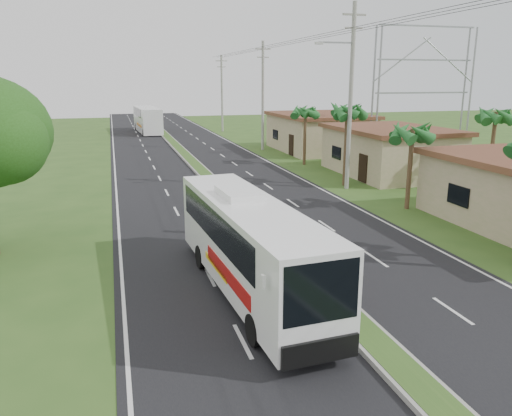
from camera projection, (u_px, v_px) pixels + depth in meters
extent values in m
plane|color=#31531E|center=(354.00, 325.00, 15.16)|extent=(180.00, 180.00, 0.00)
cube|color=black|center=(219.00, 189.00, 33.77)|extent=(14.00, 160.00, 0.02)
cube|color=gray|center=(219.00, 188.00, 33.75)|extent=(1.20, 160.00, 0.17)
cube|color=#31531E|center=(219.00, 187.00, 33.73)|extent=(0.95, 160.00, 0.02)
cube|color=silver|center=(117.00, 196.00, 31.99)|extent=(0.12, 160.00, 0.01)
cube|color=silver|center=(311.00, 184.00, 35.56)|extent=(0.12, 160.00, 0.01)
cube|color=tan|center=(389.00, 153.00, 38.94)|extent=(7.00, 10.00, 3.35)
cube|color=#50281C|center=(390.00, 129.00, 38.48)|extent=(7.60, 10.60, 0.32)
cube|color=tan|center=(319.00, 134.00, 51.95)|extent=(8.00, 11.00, 3.50)
cube|color=#50281C|center=(319.00, 115.00, 51.47)|extent=(8.60, 11.60, 0.32)
cylinder|color=#473321|center=(410.00, 169.00, 28.25)|extent=(0.26, 0.26, 4.60)
cylinder|color=#473321|center=(346.00, 147.00, 34.51)|extent=(0.26, 0.26, 5.40)
cylinder|color=#473321|center=(305.00, 137.00, 43.09)|extent=(0.26, 0.26, 4.80)
cylinder|color=#473321|center=(492.00, 151.00, 33.13)|extent=(0.26, 0.26, 5.20)
sphere|color=#224813|center=(3.00, 142.00, 19.43)|extent=(3.40, 3.40, 3.40)
cylinder|color=gray|center=(351.00, 99.00, 32.67)|extent=(0.28, 0.28, 12.00)
cube|color=gray|center=(354.00, 15.00, 31.37)|extent=(1.60, 0.12, 0.12)
cube|color=gray|center=(354.00, 28.00, 31.57)|extent=(1.20, 0.10, 0.10)
cube|color=gray|center=(336.00, 43.00, 31.47)|extent=(2.40, 0.10, 0.10)
cylinder|color=gray|center=(263.00, 97.00, 51.41)|extent=(0.28, 0.28, 11.00)
cube|color=gray|center=(263.00, 49.00, 50.23)|extent=(1.60, 0.12, 0.12)
cube|color=gray|center=(263.00, 57.00, 50.43)|extent=(1.20, 0.10, 0.10)
cylinder|color=gray|center=(222.00, 94.00, 70.09)|extent=(0.28, 0.28, 10.50)
cube|color=gray|center=(221.00, 61.00, 68.97)|extent=(1.60, 0.12, 0.12)
cube|color=gray|center=(221.00, 67.00, 69.17)|extent=(1.20, 0.10, 0.10)
cylinder|color=gray|center=(378.00, 93.00, 45.64)|extent=(0.18, 0.18, 12.00)
cylinder|color=gray|center=(471.00, 92.00, 48.30)|extent=(0.18, 0.18, 12.00)
cylinder|color=gray|center=(373.00, 93.00, 46.57)|extent=(0.18, 0.18, 12.00)
cylinder|color=gray|center=(464.00, 92.00, 49.23)|extent=(0.18, 0.18, 12.00)
cube|color=gray|center=(423.00, 93.00, 47.43)|extent=(10.00, 0.14, 0.14)
cube|color=gray|center=(425.00, 60.00, 46.68)|extent=(10.00, 0.14, 0.14)
cube|color=gray|center=(428.00, 26.00, 45.93)|extent=(10.00, 0.14, 0.14)
cube|color=white|center=(249.00, 243.00, 17.03)|extent=(2.95, 10.90, 2.83)
cube|color=black|center=(244.00, 222.00, 17.37)|extent=(2.86, 8.76, 1.13)
cube|color=black|center=(321.00, 292.00, 12.07)|extent=(2.03, 0.27, 1.58)
cube|color=#A80F0E|center=(260.00, 270.00, 16.19)|extent=(2.60, 4.81, 0.49)
cube|color=yellow|center=(247.00, 263.00, 17.48)|extent=(2.47, 2.84, 0.22)
cube|color=white|center=(239.00, 193.00, 17.63)|extent=(1.40, 2.23, 0.25)
cylinder|color=black|center=(255.00, 330.00, 13.93)|extent=(0.35, 0.95, 0.93)
cylinder|color=black|center=(320.00, 319.00, 14.60)|extent=(0.35, 0.95, 0.93)
cylinder|color=black|center=(201.00, 257.00, 19.66)|extent=(0.35, 0.95, 0.93)
cylinder|color=black|center=(250.00, 251.00, 20.32)|extent=(0.35, 0.95, 0.93)
cube|color=white|center=(147.00, 120.00, 69.43)|extent=(3.21, 11.96, 3.29)
cube|color=black|center=(147.00, 112.00, 69.65)|extent=(3.09, 8.88, 1.12)
cube|color=orange|center=(149.00, 125.00, 68.64)|extent=(2.93, 5.79, 0.36)
cylinder|color=black|center=(144.00, 133.00, 64.93)|extent=(0.36, 1.00, 0.99)
cylinder|color=black|center=(161.00, 132.00, 65.64)|extent=(0.36, 1.00, 0.99)
cylinder|color=black|center=(136.00, 126.00, 73.40)|extent=(0.36, 1.00, 0.99)
cylinder|color=black|center=(152.00, 126.00, 74.12)|extent=(0.36, 1.00, 0.99)
imported|color=black|center=(227.00, 226.00, 23.79)|extent=(1.60, 0.50, 0.95)
imported|color=maroon|center=(227.00, 205.00, 23.54)|extent=(0.69, 0.47, 1.87)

